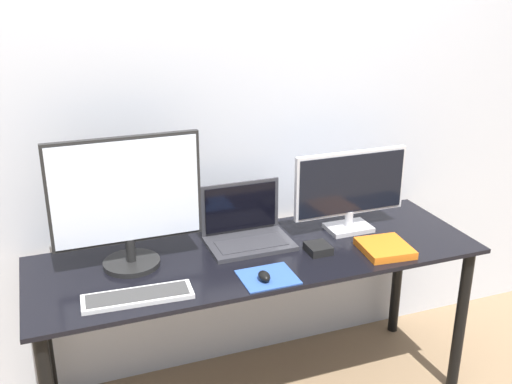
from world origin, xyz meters
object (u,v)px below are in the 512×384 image
monitor_right (350,189)px  laptop (246,228)px  book (385,248)px  mouse (264,276)px  power_brick (318,248)px  keyboard (138,297)px  monitor_left (127,201)px

monitor_right → laptop: monitor_right is taller
book → mouse: bearing=-173.9°
monitor_right → power_brick: size_ratio=5.13×
keyboard → monitor_left: bearing=85.0°
laptop → mouse: bearing=-98.6°
monitor_right → monitor_left: bearing=-180.0°
monitor_left → power_brick: bearing=-11.9°
book → keyboard: bearing=-179.0°
keyboard → mouse: mouse is taller
laptop → monitor_right: bearing=-5.6°
monitor_left → keyboard: (-0.02, -0.26, -0.26)m
monitor_left → laptop: size_ratio=1.64×
power_brick → keyboard: bearing=-171.9°
laptop → mouse: (-0.05, -0.34, -0.04)m
keyboard → power_brick: (0.74, 0.11, 0.01)m
monitor_left → book: monitor_left is taller
monitor_left → laptop: monitor_left is taller
mouse → book: 0.55m
monitor_left → power_brick: 0.78m
book → power_brick: size_ratio=2.19×
keyboard → mouse: 0.46m
monitor_right → mouse: (-0.51, -0.30, -0.17)m
laptop → book: (0.49, -0.29, -0.04)m
book → power_brick: power_brick is taller
keyboard → mouse: size_ratio=5.81×
monitor_left → keyboard: 0.37m
monitor_right → book: monitor_right is taller
monitor_left → monitor_right: size_ratio=1.10×
keyboard → book: (1.00, 0.02, 0.01)m
keyboard → laptop: bearing=31.0°
laptop → book: 0.57m
monitor_left → mouse: bearing=-34.7°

